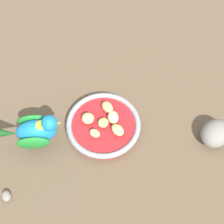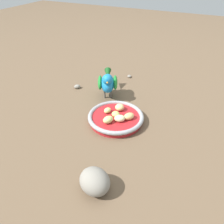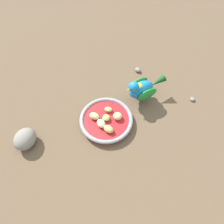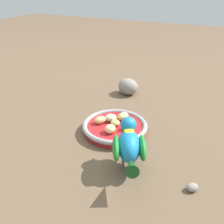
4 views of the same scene
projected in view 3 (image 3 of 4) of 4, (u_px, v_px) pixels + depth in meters
The scene contains 12 objects.
ground_plane at pixel (102, 127), 0.75m from camera, with size 4.00×4.00×0.00m, color brown.
feeding_bowl at pixel (106, 120), 0.75m from camera, with size 0.19×0.19×0.03m.
apple_piece_0 at pixel (106, 118), 0.74m from camera, with size 0.03×0.03×0.02m, color #B2CC66.
apple_piece_1 at pixel (118, 116), 0.74m from camera, with size 0.03×0.03×0.02m, color #E5C67F.
apple_piece_2 at pixel (101, 123), 0.72m from camera, with size 0.04×0.03×0.02m, color beige.
apple_piece_3 at pixel (94, 116), 0.74m from camera, with size 0.04×0.03×0.02m, color #C6D17A.
apple_piece_4 at pixel (108, 110), 0.76m from camera, with size 0.03×0.02×0.02m, color #C6D17A.
apple_piece_5 at pixel (109, 129), 0.71m from camera, with size 0.04×0.03×0.02m, color tan.
parrot at pixel (142, 88), 0.76m from camera, with size 0.11×0.16×0.12m.
rock_large at pixel (25, 139), 0.69m from camera, with size 0.08×0.07×0.06m, color gray.
pebble_0 at pixel (193, 99), 0.81m from camera, with size 0.02×0.02×0.01m, color gray.
pebble_1 at pixel (138, 70), 0.90m from camera, with size 0.03×0.02×0.02m, color gray.
Camera 3 is at (0.37, 0.02, 0.66)m, focal length 33.03 mm.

